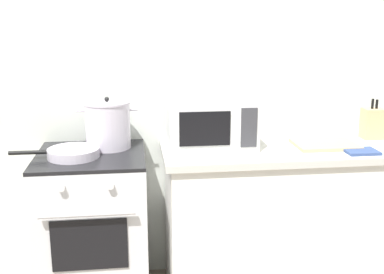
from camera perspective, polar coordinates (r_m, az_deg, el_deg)
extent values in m
cube|color=silver|center=(3.01, 0.66, 6.39)|extent=(4.40, 0.10, 2.50)
cube|color=white|center=(3.04, 12.96, -9.79)|extent=(1.64, 0.56, 0.88)
cube|color=beige|center=(2.89, 13.46, -1.42)|extent=(1.70, 0.60, 0.04)
cube|color=silver|center=(2.86, -11.60, -11.08)|extent=(0.60, 0.60, 0.90)
cube|color=black|center=(2.70, -12.08, -2.21)|extent=(0.60, 0.60, 0.02)
cube|color=black|center=(2.56, -12.19, -12.55)|extent=(0.39, 0.01, 0.28)
cylinder|color=silver|center=(2.46, -12.46, -9.07)|extent=(0.48, 0.02, 0.02)
cylinder|color=silver|center=(2.44, -15.41, -5.91)|extent=(0.04, 0.02, 0.04)
cylinder|color=silver|center=(2.42, -9.76, -5.80)|extent=(0.04, 0.02, 0.04)
cylinder|color=silver|center=(2.78, -10.06, 1.33)|extent=(0.26, 0.26, 0.26)
cylinder|color=silver|center=(2.76, -10.18, 4.07)|extent=(0.26, 0.26, 0.01)
sphere|color=black|center=(2.75, -10.19, 4.48)|extent=(0.03, 0.03, 0.03)
cylinder|color=silver|center=(2.78, -13.20, 3.05)|extent=(0.05, 0.01, 0.01)
cylinder|color=silver|center=(2.76, -7.06, 3.25)|extent=(0.05, 0.01, 0.01)
cylinder|color=silver|center=(2.65, -14.02, -1.86)|extent=(0.28, 0.28, 0.05)
cylinder|color=black|center=(2.69, -19.09, -1.78)|extent=(0.20, 0.02, 0.02)
cube|color=white|center=(2.76, 2.22, 1.88)|extent=(0.50, 0.36, 0.30)
cube|color=black|center=(2.58, 1.56, 0.99)|extent=(0.28, 0.01, 0.19)
cube|color=#38383D|center=(2.62, 6.86, 1.13)|extent=(0.09, 0.01, 0.22)
cube|color=tan|center=(2.91, 15.66, -0.87)|extent=(0.36, 0.26, 0.02)
cube|color=tan|center=(3.16, 20.88, 1.51)|extent=(0.13, 0.10, 0.19)
cylinder|color=black|center=(3.13, 20.85, 3.75)|extent=(0.02, 0.02, 0.06)
cylinder|color=black|center=(3.15, 21.30, 3.70)|extent=(0.02, 0.02, 0.06)
cube|color=#33477A|center=(2.83, 19.62, -1.63)|extent=(0.18, 0.14, 0.02)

